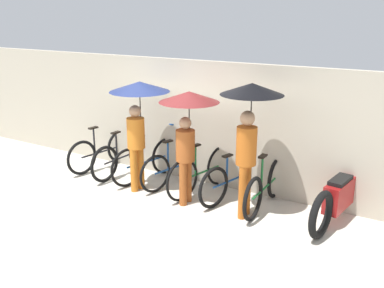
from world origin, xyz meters
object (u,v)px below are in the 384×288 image
(parked_bicycle_4, at_px, (203,171))
(parked_bicycle_5, at_px, (234,179))
(parked_bicycle_6, at_px, (265,187))
(motorcycle, at_px, (339,197))
(pedestrian_trailing, at_px, (250,114))
(pedestrian_center, at_px, (188,116))
(parked_bicycle_0, at_px, (102,151))
(pedestrian_leading, at_px, (138,104))
(parked_bicycle_1, at_px, (124,156))
(parked_bicycle_3, at_px, (175,166))
(parked_bicycle_2, at_px, (148,161))

(parked_bicycle_4, xyz_separation_m, parked_bicycle_5, (0.61, 0.03, -0.03))
(parked_bicycle_6, bearing_deg, motorcycle, -84.33)
(parked_bicycle_4, bearing_deg, pedestrian_trailing, -99.18)
(parked_bicycle_6, relative_size, motorcycle, 0.85)
(parked_bicycle_6, xyz_separation_m, pedestrian_center, (-1.24, -0.43, 1.15))
(parked_bicycle_0, relative_size, pedestrian_leading, 0.86)
(parked_bicycle_0, relative_size, parked_bicycle_1, 0.96)
(parked_bicycle_3, xyz_separation_m, motorcycle, (3.00, 0.05, 0.03))
(parked_bicycle_3, bearing_deg, pedestrian_leading, 148.88)
(parked_bicycle_2, bearing_deg, parked_bicycle_6, -76.99)
(parked_bicycle_1, height_order, pedestrian_trailing, pedestrian_trailing)
(parked_bicycle_4, height_order, pedestrian_trailing, pedestrian_trailing)
(parked_bicycle_1, bearing_deg, parked_bicycle_3, -85.58)
(parked_bicycle_1, bearing_deg, motorcycle, -85.83)
(parked_bicycle_1, xyz_separation_m, parked_bicycle_3, (1.23, 0.03, -0.00))
(parked_bicycle_5, relative_size, pedestrian_center, 0.89)
(parked_bicycle_1, distance_m, pedestrian_leading, 1.51)
(parked_bicycle_2, height_order, motorcycle, parked_bicycle_2)
(parked_bicycle_2, distance_m, pedestrian_trailing, 2.64)
(parked_bicycle_4, xyz_separation_m, pedestrian_trailing, (1.05, -0.42, 1.27))
(parked_bicycle_3, bearing_deg, parked_bicycle_4, -78.94)
(parked_bicycle_3, xyz_separation_m, pedestrian_trailing, (1.66, -0.45, 1.29))
(parked_bicycle_5, height_order, motorcycle, parked_bicycle_5)
(pedestrian_center, distance_m, motorcycle, 2.71)
(parked_bicycle_3, height_order, parked_bicycle_5, parked_bicycle_3)
(parked_bicycle_5, distance_m, pedestrian_leading, 2.14)
(parked_bicycle_2, distance_m, pedestrian_leading, 1.29)
(parked_bicycle_4, relative_size, pedestrian_trailing, 0.83)
(parked_bicycle_2, xyz_separation_m, pedestrian_center, (1.20, -0.46, 1.14))
(parked_bicycle_0, xyz_separation_m, parked_bicycle_2, (1.22, -0.05, 0.02))
(parked_bicycle_5, xyz_separation_m, pedestrian_center, (-0.63, -0.50, 1.15))
(parked_bicycle_3, bearing_deg, parked_bicycle_2, 108.47)
(parked_bicycle_0, xyz_separation_m, parked_bicycle_3, (1.84, -0.01, 0.00))
(parked_bicycle_4, xyz_separation_m, pedestrian_leading, (-1.08, -0.42, 1.21))
(pedestrian_leading, xyz_separation_m, pedestrian_center, (1.06, -0.05, -0.08))
(parked_bicycle_5, bearing_deg, pedestrian_leading, 119.00)
(parked_bicycle_1, relative_size, parked_bicycle_6, 1.02)
(parked_bicycle_3, distance_m, parked_bicycle_4, 0.61)
(parked_bicycle_2, height_order, parked_bicycle_4, parked_bicycle_4)
(parked_bicycle_0, bearing_deg, motorcycle, -80.54)
(parked_bicycle_4, xyz_separation_m, motorcycle, (2.39, 0.08, 0.01))
(parked_bicycle_0, distance_m, parked_bicycle_5, 3.06)
(parked_bicycle_5, bearing_deg, motorcycle, -74.24)
(parked_bicycle_5, distance_m, pedestrian_center, 1.41)
(parked_bicycle_4, bearing_deg, parked_bicycle_5, -74.88)
(pedestrian_center, bearing_deg, parked_bicycle_4, 83.92)
(parked_bicycle_1, bearing_deg, parked_bicycle_4, -87.08)
(parked_bicycle_5, xyz_separation_m, motorcycle, (1.78, 0.05, 0.03))
(parked_bicycle_3, height_order, pedestrian_leading, pedestrian_leading)
(parked_bicycle_6, xyz_separation_m, pedestrian_leading, (-2.30, -0.38, 1.23))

